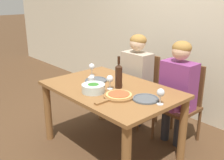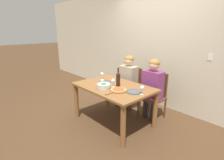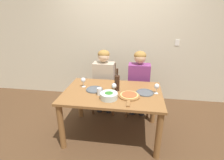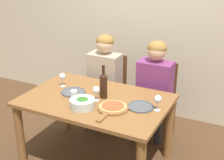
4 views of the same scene
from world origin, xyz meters
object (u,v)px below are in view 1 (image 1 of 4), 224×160
(wine_glass_left, at_px, (92,67))
(wine_glass_right, at_px, (161,93))
(person_man, at_px, (178,84))
(dinner_plate_left, at_px, (96,80))
(dinner_plate_right, at_px, (146,99))
(chair_right, at_px, (182,101))
(water_tumbler, at_px, (91,82))
(broccoli_bowl, at_px, (93,88))
(chair_left, at_px, (141,87))
(wine_bottle, at_px, (119,75))
(pizza_on_board, at_px, (118,96))
(person_woman, at_px, (136,72))
(wine_glass_centre, at_px, (110,79))

(wine_glass_left, bearing_deg, wine_glass_right, -4.08)
(person_man, height_order, wine_glass_left, person_man)
(dinner_plate_left, distance_m, dinner_plate_right, 0.74)
(chair_right, distance_m, water_tumbler, 1.10)
(wine_glass_left, bearing_deg, dinner_plate_left, -25.41)
(broccoli_bowl, distance_m, dinner_plate_right, 0.54)
(person_man, bearing_deg, wine_glass_right, -68.63)
(chair_left, distance_m, dinner_plate_right, 1.07)
(person_man, bearing_deg, wine_bottle, -117.97)
(chair_left, bearing_deg, wine_glass_right, -40.07)
(dinner_plate_right, xyz_separation_m, pizza_on_board, (-0.22, -0.15, 0.01))
(person_woman, bearing_deg, broccoli_bowl, -74.83)
(pizza_on_board, relative_size, wine_glass_right, 2.87)
(chair_left, height_order, wine_bottle, wine_bottle)
(dinner_plate_right, xyz_separation_m, wine_glass_right, (0.16, 0.01, 0.10))
(chair_right, distance_m, pizza_on_board, 0.95)
(wine_glass_left, bearing_deg, chair_left, 72.15)
(wine_glass_right, relative_size, wine_glass_centre, 1.00)
(wine_glass_left, bearing_deg, dinner_plate_right, -5.48)
(water_tumbler, bearing_deg, wine_glass_right, 11.62)
(chair_right, relative_size, dinner_plate_right, 3.65)
(person_woman, relative_size, dinner_plate_right, 4.81)
(pizza_on_board, relative_size, water_tumbler, 4.16)
(person_man, xyz_separation_m, wine_glass_centre, (-0.35, -0.70, 0.12))
(broccoli_bowl, height_order, water_tumbler, water_tumbler)
(chair_right, relative_size, person_man, 0.76)
(chair_right, relative_size, dinner_plate_left, 3.65)
(pizza_on_board, height_order, wine_glass_left, wine_glass_left)
(wine_bottle, xyz_separation_m, dinner_plate_right, (0.41, -0.04, -0.13))
(wine_glass_left, bearing_deg, wine_glass_centre, -16.77)
(chair_right, height_order, person_man, person_man)
(person_man, relative_size, wine_glass_left, 7.95)
(chair_right, distance_m, dinner_plate_right, 0.80)
(chair_left, height_order, person_man, person_man)
(wine_glass_left, bearing_deg, pizza_on_board, -18.48)
(wine_glass_left, relative_size, wine_glass_centre, 1.00)
(dinner_plate_right, height_order, wine_glass_left, wine_glass_left)
(dinner_plate_left, distance_m, wine_glass_centre, 0.32)
(person_woman, relative_size, wine_glass_left, 7.95)
(broccoli_bowl, distance_m, wine_glass_right, 0.69)
(dinner_plate_right, xyz_separation_m, wine_glass_left, (-0.93, 0.09, 0.10))
(dinner_plate_left, bearing_deg, broccoli_bowl, -42.76)
(wine_glass_right, bearing_deg, wine_bottle, 177.58)
(dinner_plate_left, height_order, pizza_on_board, pizza_on_board)
(chair_right, height_order, dinner_plate_right, chair_right)
(chair_left, distance_m, broccoli_bowl, 1.06)
(broccoli_bowl, distance_m, dinner_plate_left, 0.35)
(wine_glass_left, bearing_deg, water_tumbler, -38.57)
(wine_bottle, distance_m, broccoli_bowl, 0.30)
(dinner_plate_right, bearing_deg, wine_bottle, 174.99)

